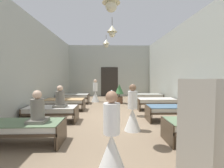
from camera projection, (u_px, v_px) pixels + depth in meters
The scene contains 16 objects.
ground_plane at pixel (112, 116), 6.86m from camera, with size 7.26×13.04×0.10m, color #8C755B.
room_shell at pixel (111, 68), 8.15m from camera, with size 7.06×12.64×4.20m.
bed_left_row_0 at pixel (24, 127), 3.91m from camera, with size 1.90×0.84×0.57m.
bed_right_row_0 at pixel (202, 125), 4.06m from camera, with size 1.90×0.84×0.57m.
bed_left_row_1 at pixel (51, 110), 5.81m from camera, with size 1.90×0.84×0.57m.
bed_right_row_1 at pixel (172, 109), 5.95m from camera, with size 1.90×0.84×0.57m.
bed_left_row_2 at pixel (65, 102), 7.70m from camera, with size 1.90×0.84×0.57m.
bed_right_row_2 at pixel (156, 101), 7.85m from camera, with size 1.90×0.84×0.57m.
bed_left_row_3 at pixel (73, 96), 9.60m from camera, with size 1.90×0.84×0.57m.
bed_right_row_3 at pixel (147, 96), 9.74m from camera, with size 1.90×0.84×0.57m.
nurse_near_aisle at pixel (112, 143), 2.80m from camera, with size 0.52×0.52×1.49m.
nurse_mid_aisle at pixel (95, 94), 10.20m from camera, with size 0.52×0.52×1.49m.
nurse_far_aisle at pixel (133, 114), 4.90m from camera, with size 0.52×0.52×1.49m.
patient_seated_primary at pixel (38, 110), 3.88m from camera, with size 0.44×0.44×0.80m.
patient_seated_secondary at pixel (60, 99), 5.73m from camera, with size 0.44×0.44×0.80m.
potted_plant at pixel (119, 92), 9.66m from camera, with size 0.53×0.53×1.19m.
Camera 1 is at (-0.20, -6.76, 1.75)m, focal length 25.01 mm.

